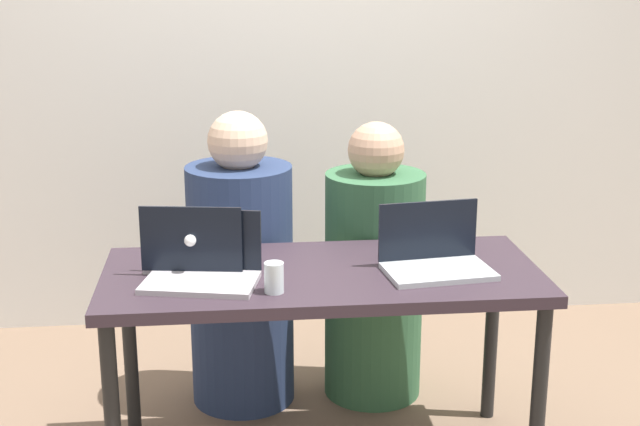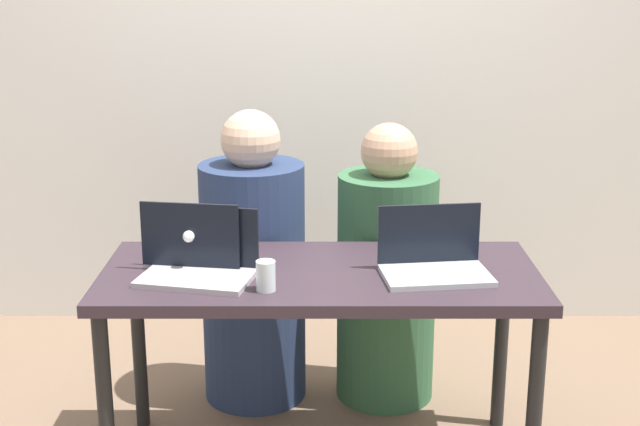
% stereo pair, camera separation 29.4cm
% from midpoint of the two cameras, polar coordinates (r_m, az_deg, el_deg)
% --- Properties ---
extents(back_wall, '(4.50, 0.10, 2.58)m').
position_cam_midpoint_polar(back_wall, '(4.17, -3.96, 10.22)').
color(back_wall, silver).
rests_on(back_wall, ground).
extents(desk, '(1.44, 0.63, 0.71)m').
position_cam_midpoint_polar(desk, '(2.97, -2.73, -5.13)').
color(desk, '#32252E').
rests_on(desk, ground).
extents(person_on_left, '(0.41, 0.41, 1.16)m').
position_cam_midpoint_polar(person_on_left, '(3.49, -7.49, -4.06)').
color(person_on_left, navy).
rests_on(person_on_left, ground).
extents(person_on_right, '(0.39, 0.39, 1.11)m').
position_cam_midpoint_polar(person_on_right, '(3.52, 1.08, -4.13)').
color(person_on_right, '#33613E').
rests_on(person_on_right, ground).
extents(laptop_front_right, '(0.37, 0.27, 0.22)m').
position_cam_midpoint_polar(laptop_front_right, '(2.93, 4.51, -2.85)').
color(laptop_front_right, '#B1B6BB').
rests_on(laptop_front_right, desk).
extents(laptop_back_left, '(0.36, 0.29, 0.23)m').
position_cam_midpoint_polar(laptop_back_left, '(3.00, -10.73, -2.62)').
color(laptop_back_left, silver).
rests_on(laptop_back_left, desk).
extents(laptop_front_left, '(0.39, 0.30, 0.22)m').
position_cam_midpoint_polar(laptop_front_left, '(2.87, -10.44, -3.47)').
color(laptop_front_left, '#B6B1B7').
rests_on(laptop_front_left, desk).
extents(water_glass_left, '(0.06, 0.06, 0.10)m').
position_cam_midpoint_polar(water_glass_left, '(2.75, -6.04, -4.31)').
color(water_glass_left, silver).
rests_on(water_glass_left, desk).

